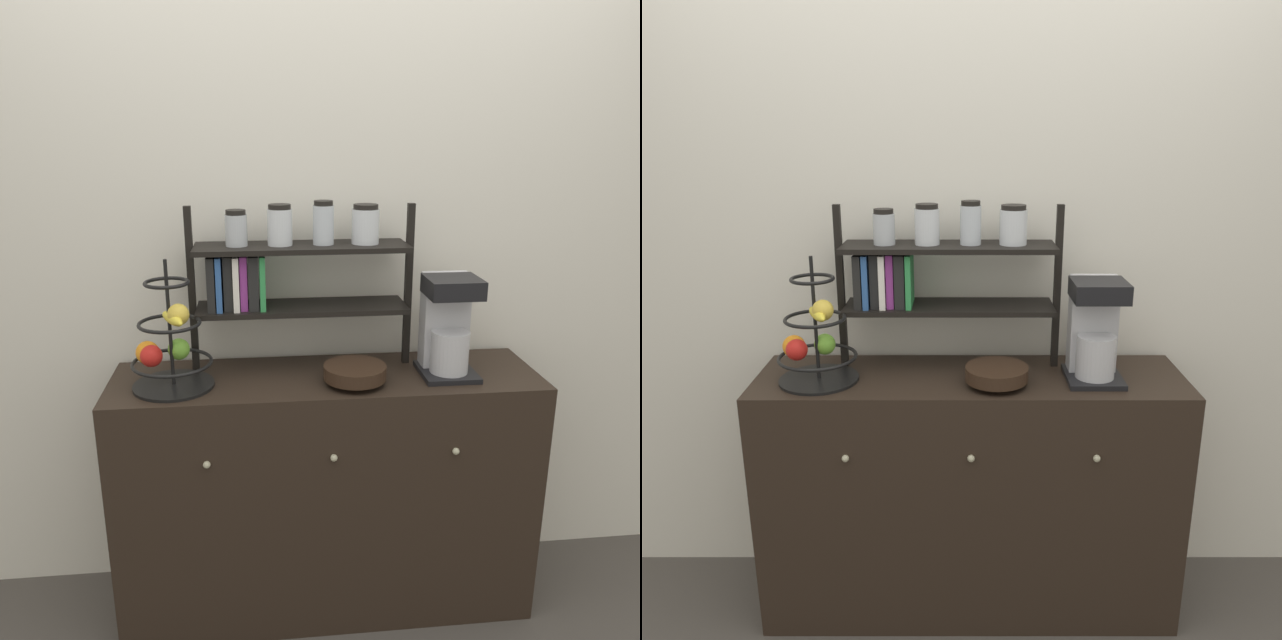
# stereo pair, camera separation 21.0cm
# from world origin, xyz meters

# --- Properties ---
(ground_plane) EXTENTS (12.00, 12.00, 0.00)m
(ground_plane) POSITION_xyz_m (0.00, 0.00, 0.00)
(ground_plane) COLOR #47423D
(wall_back) EXTENTS (7.00, 0.05, 2.60)m
(wall_back) POSITION_xyz_m (0.00, 0.46, 1.30)
(wall_back) COLOR silver
(wall_back) RESTS_ON ground_plane
(sideboard) EXTENTS (1.48, 0.43, 0.92)m
(sideboard) POSITION_xyz_m (0.00, 0.21, 0.46)
(sideboard) COLOR black
(sideboard) RESTS_ON ground_plane
(coffee_maker) EXTENTS (0.19, 0.21, 0.35)m
(coffee_maker) POSITION_xyz_m (0.42, 0.19, 1.09)
(coffee_maker) COLOR black
(coffee_maker) RESTS_ON sideboard
(fruit_stand) EXTENTS (0.27, 0.27, 0.43)m
(fruit_stand) POSITION_xyz_m (-0.52, 0.16, 1.06)
(fruit_stand) COLOR black
(fruit_stand) RESTS_ON sideboard
(wooden_bowl) EXTENTS (0.21, 0.21, 0.06)m
(wooden_bowl) POSITION_xyz_m (0.09, 0.12, 0.96)
(wooden_bowl) COLOR black
(wooden_bowl) RESTS_ON sideboard
(shelf_hutch) EXTENTS (0.78, 0.20, 0.59)m
(shelf_hutch) POSITION_xyz_m (-0.14, 0.31, 1.29)
(shelf_hutch) COLOR black
(shelf_hutch) RESTS_ON sideboard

